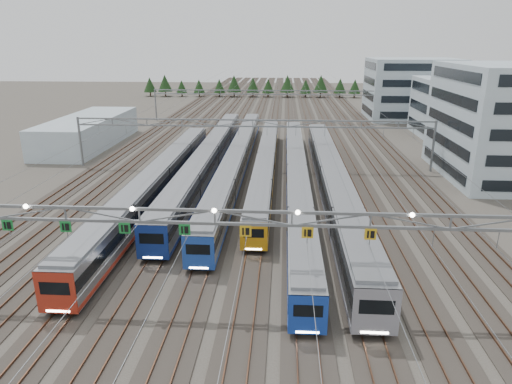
# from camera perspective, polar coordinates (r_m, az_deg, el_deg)

# --- Properties ---
(ground) EXTENTS (400.00, 400.00, 0.00)m
(ground) POSITION_cam_1_polar(r_m,az_deg,el_deg) (36.65, -4.83, -13.82)
(ground) COLOR #47423A
(ground) RESTS_ON ground
(track_bed) EXTENTS (54.00, 260.00, 5.42)m
(track_bed) POSITION_cam_1_polar(r_m,az_deg,el_deg) (131.98, 1.42, 10.51)
(track_bed) COLOR #2D2823
(track_bed) RESTS_ON ground
(train_a) EXTENTS (3.02, 56.16, 3.93)m
(train_a) POSITION_cam_1_polar(r_m,az_deg,el_deg) (60.58, -12.07, 1.38)
(train_a) COLOR black
(train_a) RESTS_ON ground
(train_b) EXTENTS (3.03, 64.47, 3.95)m
(train_b) POSITION_cam_1_polar(r_m,az_deg,el_deg) (71.95, -5.89, 4.38)
(train_b) COLOR black
(train_b) RESTS_ON ground
(train_c) EXTENTS (2.85, 68.00, 3.71)m
(train_c) POSITION_cam_1_polar(r_m,az_deg,el_deg) (71.50, -2.30, 4.27)
(train_c) COLOR black
(train_c) RESTS_ON ground
(train_d) EXTENTS (2.66, 55.53, 3.46)m
(train_d) POSITION_cam_1_polar(r_m,az_deg,el_deg) (69.18, 1.25, 3.69)
(train_d) COLOR black
(train_d) RESTS_ON ground
(train_e) EXTENTS (2.70, 67.59, 3.52)m
(train_e) POSITION_cam_1_polar(r_m,az_deg,el_deg) (62.68, 5.11, 2.09)
(train_e) COLOR black
(train_e) RESTS_ON ground
(train_f) EXTENTS (3.18, 61.31, 4.15)m
(train_f) POSITION_cam_1_polar(r_m,az_deg,el_deg) (59.99, 9.48, 1.48)
(train_f) COLOR black
(train_f) RESTS_ON ground
(gantry_near) EXTENTS (56.36, 0.61, 8.08)m
(gantry_near) POSITION_cam_1_polar(r_m,az_deg,el_deg) (33.33, -5.27, -3.55)
(gantry_near) COLOR slate
(gantry_near) RESTS_ON ground
(gantry_mid) EXTENTS (56.36, 0.36, 8.00)m
(gantry_mid) POSITION_cam_1_polar(r_m,az_deg,el_deg) (72.03, -0.41, 7.88)
(gantry_mid) COLOR slate
(gantry_mid) RESTS_ON ground
(gantry_far) EXTENTS (56.36, 0.36, 8.00)m
(gantry_far) POSITION_cam_1_polar(r_m,az_deg,el_deg) (116.50, 1.15, 11.89)
(gantry_far) COLOR slate
(gantry_far) RESTS_ON ground
(depot_bldg_south) EXTENTS (18.00, 22.00, 16.44)m
(depot_bldg_south) POSITION_cam_1_polar(r_m,az_deg,el_deg) (77.00, 29.32, 7.62)
(depot_bldg_south) COLOR #ABBECC
(depot_bldg_south) RESTS_ON ground
(depot_bldg_mid) EXTENTS (14.00, 16.00, 12.08)m
(depot_bldg_mid) POSITION_cam_1_polar(r_m,az_deg,el_deg) (107.29, 23.34, 9.69)
(depot_bldg_mid) COLOR #ABBECC
(depot_bldg_mid) RESTS_ON ground
(depot_bldg_north) EXTENTS (22.00, 18.00, 15.27)m
(depot_bldg_north) POSITION_cam_1_polar(r_m,az_deg,el_deg) (128.52, 18.83, 12.11)
(depot_bldg_north) COLOR #ABBECC
(depot_bldg_north) RESTS_ON ground
(west_shed) EXTENTS (10.00, 30.00, 5.43)m
(west_shed) POSITION_cam_1_polar(r_m,az_deg,el_deg) (95.81, -20.22, 7.15)
(west_shed) COLOR #ABBECC
(west_shed) RESTS_ON ground
(treeline) EXTENTS (93.80, 5.60, 7.02)m
(treeline) POSITION_cam_1_polar(r_m,az_deg,el_deg) (169.93, 1.64, 13.19)
(treeline) COLOR #332114
(treeline) RESTS_ON ground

